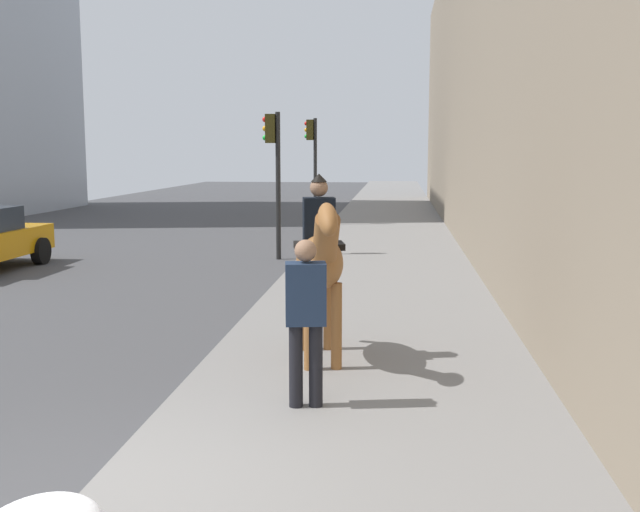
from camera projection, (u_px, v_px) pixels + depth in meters
The scene contains 4 objects.
mounted_horse_near at pixel (320, 258), 9.09m from camera, with size 2.14×0.84×2.29m.
pedestrian_greeting at pixel (306, 312), 7.47m from camera, with size 0.32×0.44×1.70m.
traffic_light_near_curb at pixel (274, 161), 18.42m from camera, with size 0.20×0.44×3.63m.
traffic_light_far_curb at pixel (313, 155), 26.14m from camera, with size 0.20×0.44×3.81m.
Camera 1 is at (-5.11, -2.36, 2.68)m, focal length 42.20 mm.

